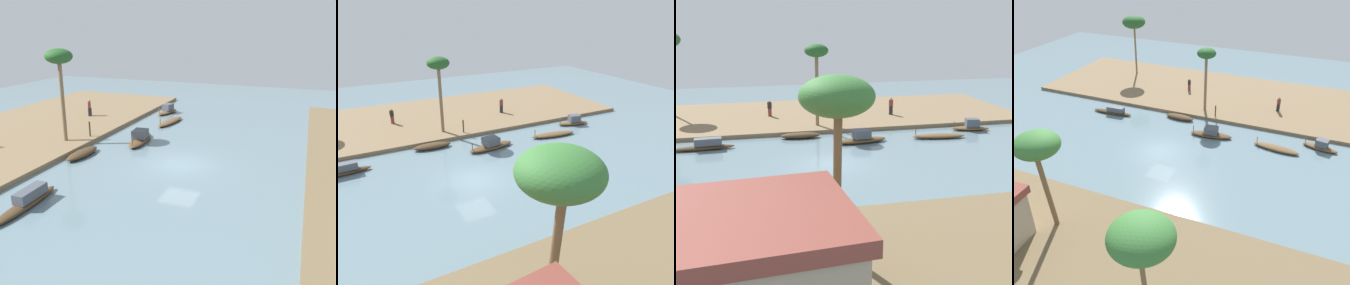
% 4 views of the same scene
% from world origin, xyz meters
% --- Properties ---
extents(river_water, '(75.31, 75.31, 0.00)m').
position_xyz_m(river_water, '(0.00, 0.00, 0.00)').
color(river_water, slate).
rests_on(river_water, ground).
extents(riverbank_left, '(43.90, 14.91, 0.34)m').
position_xyz_m(riverbank_left, '(0.00, -15.70, 0.17)').
color(riverbank_left, '#846B4C').
rests_on(riverbank_left, ground).
extents(sampan_open_hull, '(4.44, 1.73, 1.08)m').
position_xyz_m(sampan_open_hull, '(-3.61, -4.76, 0.37)').
color(sampan_open_hull, brown).
rests_on(sampan_open_hull, river_water).
extents(sampan_downstream_large, '(3.53, 1.73, 1.07)m').
position_xyz_m(sampan_downstream_large, '(-14.34, -6.51, 0.38)').
color(sampan_downstream_large, brown).
rests_on(sampan_downstream_large, river_water).
extents(sampan_midstream, '(4.92, 1.09, 0.91)m').
position_xyz_m(sampan_midstream, '(8.73, -5.52, 0.34)').
color(sampan_midstream, '#47331E').
rests_on(sampan_midstream, river_water).
extents(sampan_upstream_small, '(3.42, 1.26, 0.47)m').
position_xyz_m(sampan_upstream_small, '(1.05, -7.30, 0.24)').
color(sampan_upstream_small, '#47331E').
rests_on(sampan_upstream_small, river_water).
extents(sampan_foreground, '(4.62, 1.67, 0.91)m').
position_xyz_m(sampan_foreground, '(-10.36, -4.68, 0.19)').
color(sampan_foreground, brown).
rests_on(sampan_foreground, river_water).
extents(person_on_near_bank, '(0.50, 0.50, 1.62)m').
position_xyz_m(person_on_near_bank, '(3.02, -15.07, 1.01)').
color(person_on_near_bank, brown).
rests_on(person_on_near_bank, riverbank_left).
extents(person_by_mooring, '(0.50, 0.50, 1.73)m').
position_xyz_m(person_by_mooring, '(-8.97, -13.12, 1.05)').
color(person_by_mooring, '#232328').
rests_on(person_by_mooring, riverbank_left).
extents(mooring_post, '(0.14, 0.14, 1.27)m').
position_xyz_m(mooring_post, '(-2.64, -9.00, 0.98)').
color(mooring_post, '#4C3823').
rests_on(mooring_post, riverbank_left).
extents(palm_tree_left_near, '(2.11, 2.11, 7.29)m').
position_xyz_m(palm_tree_left_near, '(-0.93, -10.18, 6.68)').
color(palm_tree_left_near, '#7F6647').
rests_on(palm_tree_left_near, riverbank_left).
extents(palm_tree_right_short, '(2.99, 2.99, 7.49)m').
position_xyz_m(palm_tree_right_short, '(2.16, 12.61, 6.84)').
color(palm_tree_right_short, brown).
rests_on(palm_tree_right_short, riverbank_right).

